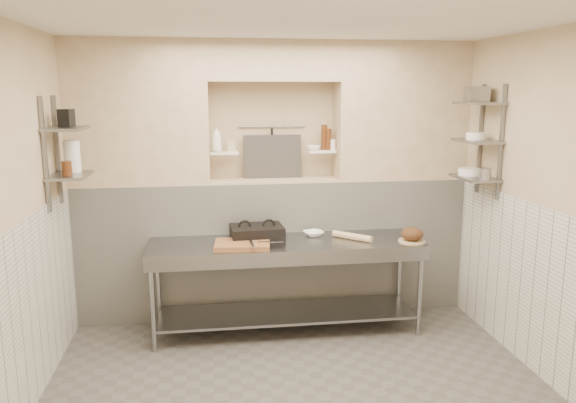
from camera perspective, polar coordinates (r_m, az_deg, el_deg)
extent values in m
cube|color=#4A4641|center=(4.63, 1.32, -19.54)|extent=(4.00, 3.90, 0.10)
cube|color=silver|center=(4.01, 1.51, 18.87)|extent=(4.00, 3.90, 0.10)
cube|color=#CCB38E|center=(4.26, -26.96, -2.43)|extent=(0.10, 3.90, 2.80)
cube|color=#CCB38E|center=(4.85, 26.03, -0.81)|extent=(0.10, 3.90, 2.80)
cube|color=#CCB38E|center=(6.03, -1.73, 2.47)|extent=(4.00, 0.10, 2.80)
cube|color=#CCB38E|center=(2.23, 10.16, -13.22)|extent=(4.00, 0.10, 2.80)
cube|color=silver|center=(5.93, -1.42, -4.59)|extent=(4.00, 0.40, 1.40)
cube|color=#CCB38E|center=(5.78, -1.45, 2.20)|extent=(1.30, 0.40, 0.02)
cube|color=#CCB38E|center=(5.71, -14.96, 8.68)|extent=(1.35, 0.40, 1.40)
cube|color=#CCB38E|center=(6.01, 11.31, 8.94)|extent=(1.35, 0.40, 1.40)
cube|color=#CCB38E|center=(5.72, -1.51, 14.06)|extent=(1.30, 0.40, 0.40)
cube|color=silver|center=(4.44, -25.40, -11.24)|extent=(0.02, 3.90, 1.40)
cube|color=silver|center=(5.00, 24.77, -8.71)|extent=(0.02, 3.90, 1.40)
cube|color=white|center=(5.71, -6.48, 4.95)|extent=(0.28, 0.16, 0.02)
cube|color=white|center=(5.82, 3.45, 5.12)|extent=(0.28, 0.16, 0.02)
cylinder|color=gray|center=(5.89, -1.67, 7.65)|extent=(0.70, 0.02, 0.02)
cylinder|color=black|center=(5.88, -1.64, 5.99)|extent=(0.02, 0.02, 0.30)
cube|color=#383330|center=(5.85, -1.58, 4.58)|extent=(0.60, 0.08, 0.45)
cube|color=slate|center=(5.36, -22.35, 4.86)|extent=(0.03, 0.03, 0.95)
cube|color=slate|center=(4.98, -23.46, 4.35)|extent=(0.03, 0.03, 0.95)
cube|color=slate|center=(5.16, -21.27, 2.48)|extent=(0.30, 0.50, 0.02)
cube|color=slate|center=(5.12, -21.59, 6.90)|extent=(0.30, 0.50, 0.03)
cube|color=slate|center=(5.82, 18.94, 6.03)|extent=(0.03, 0.03, 1.05)
cube|color=slate|center=(5.47, 20.83, 5.61)|extent=(0.03, 0.03, 1.05)
cube|color=slate|center=(5.62, 18.40, 2.30)|extent=(0.30, 0.50, 0.02)
cube|color=slate|center=(5.58, 18.62, 5.85)|extent=(0.30, 0.50, 0.02)
cube|color=slate|center=(5.57, 18.85, 9.44)|extent=(0.30, 0.50, 0.03)
cube|color=gray|center=(5.37, -0.17, -4.30)|extent=(2.60, 0.70, 0.04)
cube|color=gray|center=(5.59, -0.16, -11.23)|extent=(2.45, 0.60, 0.03)
cube|color=gray|center=(5.07, 0.35, -5.94)|extent=(2.60, 0.02, 0.12)
cylinder|color=gray|center=(5.21, -13.56, -10.32)|extent=(0.04, 0.04, 0.86)
cylinder|color=gray|center=(5.75, -13.03, -8.22)|extent=(0.04, 0.04, 0.86)
cylinder|color=gray|center=(5.54, 13.23, -8.99)|extent=(0.04, 0.04, 0.86)
cylinder|color=gray|center=(6.05, 11.24, -7.16)|extent=(0.04, 0.04, 0.86)
cube|color=black|center=(5.43, -3.18, -3.43)|extent=(0.52, 0.39, 0.09)
cube|color=black|center=(5.41, -3.19, -2.73)|extent=(0.52, 0.39, 0.05)
cube|color=brown|center=(5.19, -4.67, -4.38)|extent=(0.53, 0.40, 0.05)
cube|color=gray|center=(5.17, -1.78, -4.12)|extent=(0.24, 0.05, 0.01)
cylinder|color=gray|center=(5.09, -3.68, -4.29)|extent=(0.03, 0.25, 0.02)
imported|color=white|center=(5.57, 2.60, -3.27)|extent=(0.24, 0.24, 0.05)
cylinder|color=#CCAD86|center=(5.46, 6.54, -3.54)|extent=(0.35, 0.33, 0.06)
cylinder|color=#CCAD86|center=(5.48, 12.46, -3.94)|extent=(0.25, 0.25, 0.01)
ellipsoid|color=#4C2D19|center=(5.46, 12.50, -3.23)|extent=(0.21, 0.21, 0.13)
imported|color=white|center=(5.64, -7.27, 6.35)|extent=(0.13, 0.13, 0.27)
cube|color=#CCB38E|center=(5.70, -5.79, 5.67)|extent=(0.08, 0.08, 0.11)
imported|color=white|center=(5.80, 2.59, 5.46)|extent=(0.15, 0.15, 0.05)
cylinder|color=#49240F|center=(5.81, 4.14, 6.32)|extent=(0.06, 0.06, 0.22)
cylinder|color=#49240F|center=(5.83, 3.70, 6.53)|extent=(0.06, 0.06, 0.26)
cylinder|color=white|center=(5.82, 4.57, 5.77)|extent=(0.06, 0.06, 0.11)
cylinder|color=white|center=(5.26, -21.08, 4.30)|extent=(0.14, 0.14, 0.28)
cylinder|color=#49240F|center=(5.06, -21.56, 3.16)|extent=(0.08, 0.08, 0.12)
cube|color=black|center=(5.14, -21.60, 7.89)|extent=(0.13, 0.13, 0.15)
cylinder|color=white|center=(5.71, 17.98, 2.91)|extent=(0.22, 0.22, 0.07)
cylinder|color=gray|center=(5.44, 19.37, 2.66)|extent=(0.11, 0.11, 0.11)
cylinder|color=white|center=(5.60, 18.54, 6.34)|extent=(0.18, 0.18, 0.07)
cube|color=gray|center=(5.62, 18.63, 10.31)|extent=(0.21, 0.25, 0.14)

